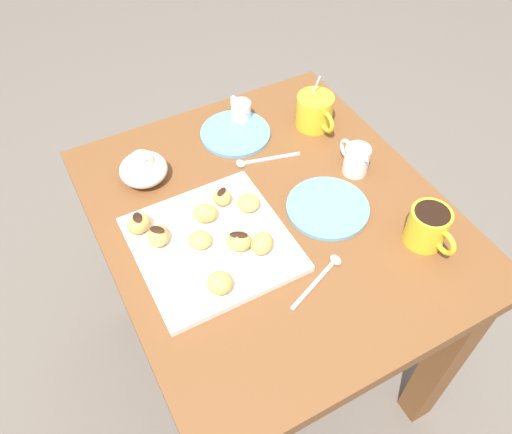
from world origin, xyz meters
TOP-DOWN VIEW (x-y plane):
  - ground_plane at (0.00, 0.00)m, footprint 8.00×8.00m
  - dining_table at (0.00, 0.00)m, footprint 0.85×0.74m
  - pastry_plate_square at (0.02, -0.16)m, footprint 0.31×0.31m
  - coffee_mug_yellow_left at (-0.21, 0.24)m, footprint 0.13×0.09m
  - coffee_mug_yellow_right at (0.22, 0.24)m, footprint 0.12×0.08m
  - cream_pitcher_white at (-0.02, 0.24)m, footprint 0.10×0.06m
  - ice_cream_bowl at (-0.23, -0.21)m, footprint 0.11×0.11m
  - chocolate_sauce_pitcher at (-0.32, 0.09)m, footprint 0.09×0.05m
  - saucer_sky_left at (0.05, 0.11)m, footprint 0.19×0.19m
  - saucer_sky_right at (-0.28, 0.04)m, footprint 0.18×0.18m
  - loose_spoon_near_saucer at (-0.16, 0.05)m, footprint 0.05×0.16m
  - loose_spoon_by_plate at (0.19, 0.00)m, footprint 0.07×0.15m
  - beignet_0 at (0.02, -0.18)m, footprint 0.06×0.07m
  - beignet_1 at (-0.04, -0.14)m, footprint 0.06×0.07m
  - beignet_2 at (0.13, -0.19)m, footprint 0.07×0.07m
  - beignet_3 at (-0.03, -0.26)m, footprint 0.07×0.06m
  - chocolate_drizzle_3 at (-0.03, -0.26)m, footprint 0.03×0.03m
  - beignet_4 at (-0.08, -0.28)m, footprint 0.06×0.06m
  - chocolate_drizzle_4 at (-0.08, -0.28)m, footprint 0.03×0.02m
  - beignet_5 at (0.06, -0.12)m, footprint 0.07×0.07m
  - chocolate_drizzle_5 at (0.06, -0.12)m, footprint 0.03×0.04m
  - beignet_6 at (-0.07, -0.09)m, footprint 0.06×0.06m
  - chocolate_drizzle_6 at (-0.07, -0.09)m, footprint 0.03×0.03m
  - beignet_7 at (0.09, -0.08)m, footprint 0.07×0.07m
  - beignet_8 at (-0.03, -0.05)m, footprint 0.07×0.07m

SIDE VIEW (x-z plane):
  - ground_plane at x=0.00m, z-range 0.00..0.00m
  - dining_table at x=0.00m, z-range 0.21..0.91m
  - loose_spoon_near_saucer at x=-0.16m, z-range 0.71..0.72m
  - loose_spoon_by_plate at x=0.19m, z-range 0.71..0.72m
  - saucer_sky_left at x=0.05m, z-range 0.71..0.72m
  - saucer_sky_right at x=-0.28m, z-range 0.71..0.72m
  - pastry_plate_square at x=0.02m, z-range 0.71..0.72m
  - beignet_8 at x=-0.03m, z-range 0.72..0.75m
  - beignet_0 at x=0.02m, z-range 0.72..0.75m
  - chocolate_sauce_pitcher at x=-0.32m, z-range 0.71..0.77m
  - beignet_6 at x=-0.07m, z-range 0.72..0.76m
  - beignet_5 at x=0.06m, z-range 0.72..0.76m
  - beignet_1 at x=-0.04m, z-range 0.72..0.76m
  - beignet_3 at x=-0.03m, z-range 0.72..0.76m
  - beignet_4 at x=-0.08m, z-range 0.72..0.76m
  - beignet_2 at x=0.13m, z-range 0.72..0.76m
  - ice_cream_bowl at x=-0.23m, z-range 0.70..0.79m
  - beignet_7 at x=0.09m, z-range 0.72..0.76m
  - cream_pitcher_white at x=-0.02m, z-range 0.71..0.79m
  - coffee_mug_yellow_right at x=0.22m, z-range 0.71..0.80m
  - coffee_mug_yellow_left at x=-0.21m, z-range 0.69..0.82m
  - chocolate_drizzle_6 at x=-0.07m, z-range 0.76..0.76m
  - chocolate_drizzle_5 at x=0.06m, z-range 0.76..0.77m
  - chocolate_drizzle_3 at x=-0.03m, z-range 0.76..0.77m
  - chocolate_drizzle_4 at x=-0.08m, z-range 0.76..0.77m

